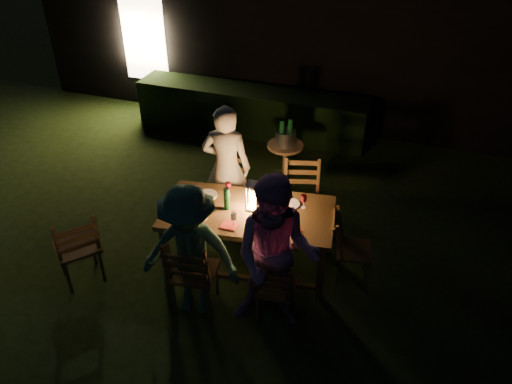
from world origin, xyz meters
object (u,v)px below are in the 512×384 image
(chair_near_left, at_px, (195,284))
(lantern, at_px, (253,198))
(dining_table, at_px, (248,217))
(person_opp_right, at_px, (276,256))
(chair_far_right, at_px, (300,212))
(chair_near_right, at_px, (275,298))
(chair_spare, at_px, (80,259))
(ice_bucket, at_px, (286,138))
(bottle_bucket_b, at_px, (290,134))
(side_table, at_px, (285,149))
(person_opp_left, at_px, (190,253))
(bottle_table, at_px, (227,199))
(bottle_bucket_a, at_px, (282,135))
(chair_end, at_px, (351,259))
(person_house_side, at_px, (227,168))
(chair_far_left, at_px, (227,205))

(chair_near_left, distance_m, lantern, 1.17)
(dining_table, height_order, person_opp_right, person_opp_right)
(chair_near_left, bearing_deg, person_opp_right, -2.45)
(chair_far_right, height_order, person_opp_right, person_opp_right)
(chair_near_right, relative_size, chair_spare, 0.85)
(person_opp_right, relative_size, ice_bucket, 6.07)
(bottle_bucket_b, bearing_deg, side_table, -141.34)
(person_opp_left, bearing_deg, bottle_bucket_b, 75.82)
(person_opp_right, height_order, lantern, person_opp_right)
(chair_spare, height_order, lantern, lantern)
(chair_near_right, relative_size, side_table, 1.25)
(side_table, bearing_deg, person_opp_left, -94.97)
(chair_far_right, distance_m, bottle_table, 1.28)
(bottle_bucket_b, bearing_deg, dining_table, -88.86)
(person_opp_left, bearing_deg, bottle_bucket_a, 77.74)
(chair_near_left, height_order, lantern, lantern)
(chair_near_left, bearing_deg, bottle_bucket_b, 76.17)
(dining_table, distance_m, lantern, 0.25)
(chair_far_right, bearing_deg, chair_near_right, 79.18)
(person_opp_right, relative_size, bottle_bucket_b, 5.69)
(chair_far_right, xyz_separation_m, ice_bucket, (-0.52, 1.03, 0.51))
(bottle_table, xyz_separation_m, ice_bucket, (0.16, 1.91, -0.14))
(person_opp_left, height_order, bottle_bucket_b, person_opp_left)
(ice_bucket, bearing_deg, person_opp_left, -94.97)
(chair_end, xyz_separation_m, bottle_table, (-1.47, -0.21, 0.68))
(chair_near_right, xyz_separation_m, bottle_table, (-0.80, 0.66, 0.69))
(person_house_side, bearing_deg, lantern, 123.00)
(chair_far_left, bearing_deg, bottle_bucket_b, -115.46)
(dining_table, height_order, chair_near_right, chair_near_right)
(person_opp_left, bearing_deg, lantern, 60.11)
(chair_near_left, bearing_deg, dining_table, 60.35)
(chair_near_right, distance_m, lantern, 1.15)
(chair_far_right, relative_size, person_opp_right, 0.57)
(chair_far_right, relative_size, chair_end, 1.12)
(person_opp_right, bearing_deg, ice_bucket, 95.69)
(chair_end, xyz_separation_m, chair_spare, (-3.00, -1.06, 0.04))
(chair_far_right, bearing_deg, person_opp_left, 50.78)
(lantern, relative_size, side_table, 0.49)
(person_house_side, bearing_deg, bottle_bucket_a, -119.60)
(ice_bucket, height_order, bottle_bucket_a, bottle_bucket_a)
(person_opp_right, height_order, ice_bucket, person_opp_right)
(chair_end, bearing_deg, chair_far_left, -116.59)
(chair_far_left, distance_m, person_opp_left, 1.67)
(chair_near_left, xyz_separation_m, chair_spare, (-1.44, -0.05, -0.00))
(side_table, bearing_deg, chair_far_left, -111.60)
(person_house_side, height_order, bottle_bucket_b, person_house_side)
(person_opp_right, xyz_separation_m, ice_bucket, (-0.65, 2.62, -0.09))
(chair_end, bearing_deg, side_table, -152.62)
(chair_far_left, distance_m, bottle_bucket_b, 1.44)
(lantern, distance_m, ice_bucket, 1.83)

